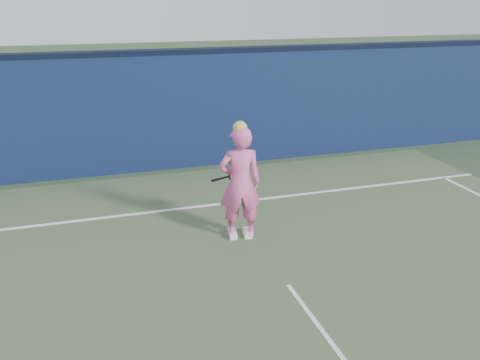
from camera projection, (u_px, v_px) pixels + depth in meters
name	position (u px, v px, depth m)	size (l,w,h in m)	color
ground	(321.00, 330.00, 5.89)	(80.00, 80.00, 0.00)	#2E4329
backstop_wall	(196.00, 111.00, 11.30)	(24.00, 0.40, 2.50)	#0D1E3D
wall_cap	(194.00, 51.00, 10.86)	(24.00, 0.42, 0.10)	black
player	(240.00, 183.00, 7.88)	(0.72, 0.53, 1.90)	#EB5B9E
racket	(236.00, 175.00, 8.26)	(0.59, 0.24, 0.33)	black
court_lines	(334.00, 347.00, 5.59)	(11.00, 12.04, 0.01)	white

